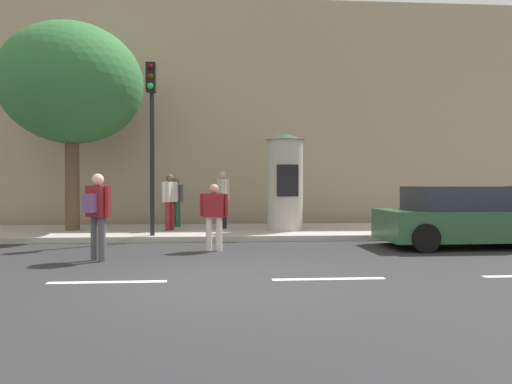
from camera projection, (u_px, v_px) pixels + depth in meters
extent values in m
plane|color=#2B2B2D|center=(220.00, 281.00, 7.52)|extent=(80.00, 80.00, 0.00)
cube|color=#B2ADA3|center=(220.00, 232.00, 14.50)|extent=(36.00, 4.00, 0.15)
cube|color=silver|center=(107.00, 282.00, 7.39)|extent=(1.80, 0.16, 0.01)
cube|color=silver|center=(329.00, 279.00, 7.64)|extent=(1.80, 0.16, 0.01)
cube|color=tan|center=(220.00, 122.00, 19.42)|extent=(36.00, 5.00, 8.01)
cylinder|color=black|center=(152.00, 165.00, 12.69)|extent=(0.12, 0.12, 3.72)
cube|color=black|center=(151.00, 77.00, 12.48)|extent=(0.24, 0.24, 0.75)
sphere|color=#390605|center=(150.00, 67.00, 12.34)|extent=(0.16, 0.16, 0.16)
sphere|color=#3C2906|center=(150.00, 76.00, 12.35)|extent=(0.16, 0.16, 0.16)
sphere|color=green|center=(150.00, 86.00, 12.35)|extent=(0.16, 0.16, 0.16)
cylinder|color=#B2ADA3|center=(285.00, 185.00, 14.21)|extent=(1.03, 1.03, 2.64)
cone|color=#334C33|center=(285.00, 137.00, 14.19)|extent=(1.14, 1.14, 0.20)
cube|color=black|center=(288.00, 180.00, 13.68)|extent=(0.62, 0.02, 0.90)
cylinder|color=brown|center=(72.00, 187.00, 14.19)|extent=(0.40, 0.40, 2.54)
ellipsoid|color=#337238|center=(72.00, 84.00, 14.14)|extent=(4.10, 4.10, 3.48)
cylinder|color=#4C4C51|center=(102.00, 239.00, 9.37)|extent=(0.14, 0.14, 0.86)
cylinder|color=#4C4C51|center=(94.00, 239.00, 9.52)|extent=(0.14, 0.14, 0.86)
cube|color=maroon|center=(98.00, 201.00, 9.43)|extent=(0.52, 0.50, 0.61)
cylinder|color=maroon|center=(107.00, 202.00, 9.26)|extent=(0.09, 0.09, 0.58)
cylinder|color=maroon|center=(89.00, 201.00, 9.60)|extent=(0.09, 0.09, 0.58)
sphere|color=beige|center=(98.00, 180.00, 9.43)|extent=(0.23, 0.23, 0.23)
cube|color=#724C84|center=(90.00, 203.00, 9.29)|extent=(0.32, 0.30, 0.36)
cylinder|color=silver|center=(219.00, 234.00, 10.88)|extent=(0.14, 0.14, 0.76)
cylinder|color=silver|center=(209.00, 234.00, 10.91)|extent=(0.14, 0.14, 0.76)
cube|color=maroon|center=(214.00, 205.00, 10.89)|extent=(0.51, 0.33, 0.54)
cylinder|color=maroon|center=(226.00, 205.00, 10.85)|extent=(0.09, 0.09, 0.51)
cylinder|color=maroon|center=(202.00, 205.00, 10.92)|extent=(0.09, 0.09, 0.51)
sphere|color=tan|center=(214.00, 189.00, 10.88)|extent=(0.21, 0.21, 0.21)
cube|color=#4C4C51|center=(216.00, 206.00, 11.06)|extent=(0.31, 0.22, 0.36)
cylinder|color=maroon|center=(168.00, 216.00, 14.07)|extent=(0.14, 0.14, 0.83)
cylinder|color=maroon|center=(172.00, 216.00, 14.29)|extent=(0.14, 0.14, 0.83)
cube|color=silver|center=(170.00, 192.00, 14.17)|extent=(0.43, 0.53, 0.59)
cylinder|color=silver|center=(164.00, 192.00, 13.91)|extent=(0.09, 0.09, 0.56)
cylinder|color=silver|center=(175.00, 192.00, 14.43)|extent=(0.09, 0.09, 0.56)
sphere|color=brown|center=(170.00, 178.00, 14.16)|extent=(0.22, 0.22, 0.22)
cylinder|color=black|center=(224.00, 214.00, 14.74)|extent=(0.14, 0.14, 0.88)
cylinder|color=black|center=(222.00, 214.00, 14.94)|extent=(0.14, 0.14, 0.88)
cube|color=silver|center=(223.00, 189.00, 14.83)|extent=(0.38, 0.50, 0.63)
cylinder|color=silver|center=(226.00, 189.00, 14.58)|extent=(0.09, 0.09, 0.59)
cylinder|color=silver|center=(220.00, 189.00, 15.07)|extent=(0.09, 0.09, 0.59)
sphere|color=tan|center=(223.00, 175.00, 14.82)|extent=(0.24, 0.24, 0.24)
cylinder|color=#1E5938|center=(178.00, 214.00, 15.32)|extent=(0.14, 0.14, 0.78)
cylinder|color=#1E5938|center=(174.00, 214.00, 15.44)|extent=(0.14, 0.14, 0.78)
cube|color=#4C4C51|center=(176.00, 193.00, 15.37)|extent=(0.47, 0.45, 0.55)
cylinder|color=#4C4C51|center=(182.00, 193.00, 15.23)|extent=(0.09, 0.09, 0.52)
cylinder|color=#4C4C51|center=(170.00, 193.00, 15.52)|extent=(0.09, 0.09, 0.52)
sphere|color=brown|center=(176.00, 181.00, 15.37)|extent=(0.21, 0.21, 0.21)
cube|color=navy|center=(172.00, 194.00, 15.23)|extent=(0.32, 0.30, 0.36)
cube|color=#2D5938|center=(468.00, 225.00, 11.57)|extent=(4.14, 1.87, 0.71)
cube|color=#262D38|center=(460.00, 198.00, 11.54)|extent=(2.33, 1.66, 0.55)
cylinder|color=black|center=(425.00, 238.00, 10.60)|extent=(0.64, 0.23, 0.64)
cylinder|color=black|center=(396.00, 231.00, 12.29)|extent=(0.64, 0.23, 0.64)
cylinder|color=black|center=(504.00, 230.00, 12.55)|extent=(0.64, 0.23, 0.64)
cylinder|color=black|center=(500.00, 230.00, 12.55)|extent=(0.65, 0.25, 0.64)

